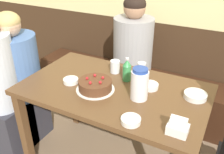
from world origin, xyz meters
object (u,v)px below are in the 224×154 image
(soju_bottle, at_px, (127,70))
(bowl_soup_white, at_px, (195,96))
(bench_seat, at_px, (149,95))
(person_pale_blue_shirt, at_px, (132,65))
(bowl_rice_small, at_px, (150,86))
(water_pitcher, at_px, (140,84))
(person_teal_shirt, at_px, (19,80))
(bowl_sauce_shallow, at_px, (131,120))
(glass_water_tall, at_px, (142,68))
(person_grey_tee, at_px, (1,93))
(glass_tumbler_short, at_px, (115,67))
(bowl_side_dish, at_px, (71,81))
(napkin_holder, at_px, (178,128))
(birthday_cake, at_px, (95,85))

(soju_bottle, xyz_separation_m, bowl_soup_white, (0.49, -0.01, -0.07))
(bench_seat, xyz_separation_m, bowl_soup_white, (0.53, -0.70, 0.55))
(person_pale_blue_shirt, bearing_deg, bowl_rice_small, 34.02)
(water_pitcher, distance_m, person_teal_shirt, 1.14)
(bowl_sauce_shallow, distance_m, glass_water_tall, 0.63)
(person_pale_blue_shirt, relative_size, person_grey_tee, 1.02)
(bench_seat, bearing_deg, person_pale_blue_shirt, -124.93)
(glass_water_tall, xyz_separation_m, person_grey_tee, (-0.99, -0.53, -0.22))
(bowl_sauce_shallow, distance_m, person_pale_blue_shirt, 1.03)
(glass_tumbler_short, bearing_deg, water_pitcher, -39.98)
(bowl_soup_white, bearing_deg, glass_water_tall, 158.61)
(bench_seat, height_order, bowl_side_dish, bowl_side_dish)
(bowl_rice_small, xyz_separation_m, bowl_side_dish, (-0.53, -0.19, -0.00))
(bowl_rice_small, bearing_deg, soju_bottle, 172.16)
(bowl_soup_white, relative_size, glass_tumbler_short, 1.51)
(napkin_holder, bearing_deg, person_pale_blue_shirt, 125.66)
(soju_bottle, height_order, glass_water_tall, soju_bottle)
(glass_tumbler_short, distance_m, person_pale_blue_shirt, 0.47)
(bowl_soup_white, xyz_separation_m, person_teal_shirt, (-1.43, -0.16, -0.18))
(bowl_soup_white, xyz_separation_m, glass_tumbler_short, (-0.63, 0.08, 0.03))
(napkin_holder, height_order, glass_water_tall, napkin_holder)
(water_pitcher, xyz_separation_m, person_grey_tee, (-1.11, -0.19, -0.28))
(napkin_holder, relative_size, bowl_sauce_shallow, 0.97)
(water_pitcher, xyz_separation_m, soju_bottle, (-0.17, 0.18, -0.02))
(napkin_holder, xyz_separation_m, bowl_side_dish, (-0.82, 0.18, -0.02))
(bench_seat, bearing_deg, bowl_rice_small, -72.72)
(bench_seat, height_order, person_pale_blue_shirt, person_pale_blue_shirt)
(water_pitcher, distance_m, person_grey_tee, 1.16)
(soju_bottle, height_order, person_teal_shirt, person_teal_shirt)
(bowl_soup_white, relative_size, person_pale_blue_shirt, 0.12)
(bowl_side_dish, distance_m, bowl_sauce_shallow, 0.61)
(bowl_side_dish, bearing_deg, bowl_rice_small, 19.89)
(bowl_rice_small, relative_size, bowl_sauce_shallow, 1.06)
(bench_seat, distance_m, person_grey_tee, 1.44)
(soju_bottle, xyz_separation_m, glass_tumbler_short, (-0.13, 0.08, -0.04))
(bowl_sauce_shallow, bearing_deg, birthday_cake, 149.47)
(soju_bottle, distance_m, person_teal_shirt, 0.99)
(person_pale_blue_shirt, bearing_deg, bench_seat, 145.07)
(napkin_holder, xyz_separation_m, person_teal_shirt, (-1.42, 0.23, -0.20))
(napkin_holder, bearing_deg, water_pitcher, 144.39)
(glass_water_tall, bearing_deg, bowl_sauce_shallow, -73.71)
(bowl_side_dish, height_order, glass_tumbler_short, glass_tumbler_short)
(birthday_cake, relative_size, glass_water_tall, 3.23)
(bowl_soup_white, relative_size, person_teal_shirt, 0.12)
(person_pale_blue_shirt, bearing_deg, person_grey_tee, -41.68)
(birthday_cake, bearing_deg, napkin_holder, -16.33)
(bowl_sauce_shallow, xyz_separation_m, glass_tumbler_short, (-0.36, 0.51, 0.03))
(bowl_sauce_shallow, bearing_deg, napkin_holder, 7.18)
(bench_seat, bearing_deg, bowl_sauce_shallow, -76.96)
(person_teal_shirt, bearing_deg, bench_seat, 43.60)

